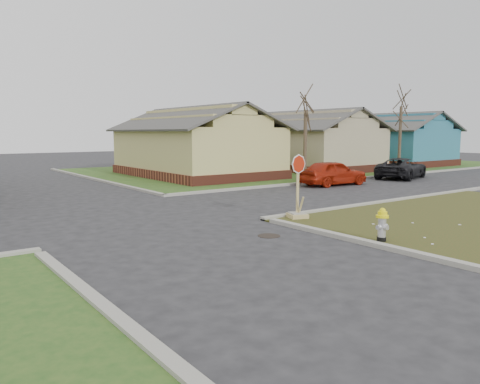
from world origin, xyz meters
TOP-DOWN VIEW (x-y plane):
  - ground at (0.00, 0.00)m, footprint 120.00×120.00m
  - verge_far_right at (22.00, 18.00)m, footprint 37.00×19.00m
  - curbs at (0.00, 5.00)m, footprint 80.00×40.00m
  - manhole at (2.20, -0.50)m, footprint 0.64×0.64m
  - side_house_yellow at (10.00, 16.50)m, footprint 7.60×11.60m
  - side_house_tan at (20.00, 16.50)m, footprint 7.60×11.60m
  - side_house_teal at (30.00, 16.50)m, footprint 7.60×11.60m
  - tree_mid_right at (14.00, 10.20)m, footprint 0.22×0.22m
  - tree_far_right at (24.00, 10.50)m, footprint 0.22×0.22m
  - fire_hydrant at (4.09, -2.91)m, footprint 0.33×0.33m
  - stop_sign at (4.63, 0.91)m, footprint 0.61×0.59m
  - red_sedan at (13.26, 7.23)m, footprint 4.19×1.91m
  - dark_pickup at (19.73, 7.32)m, footprint 5.12×3.49m

SIDE VIEW (x-z plane):
  - ground at x=0.00m, z-range 0.00..0.00m
  - curbs at x=0.00m, z-range -0.06..0.06m
  - manhole at x=2.20m, z-range 0.00..0.01m
  - verge_far_right at x=22.00m, z-range 0.00..0.05m
  - stop_sign at x=4.63m, z-range -0.56..1.59m
  - fire_hydrant at x=4.09m, z-range 0.09..0.99m
  - dark_pickup at x=19.73m, z-range 0.00..1.30m
  - red_sedan at x=13.26m, z-range 0.00..1.39m
  - tree_mid_right at x=14.00m, z-range 0.05..4.25m
  - side_house_yellow at x=10.00m, z-range -0.16..4.54m
  - side_house_tan at x=20.00m, z-range -0.16..4.54m
  - side_house_teal at x=30.00m, z-range -0.16..4.54m
  - tree_far_right at x=24.00m, z-range 0.05..4.81m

